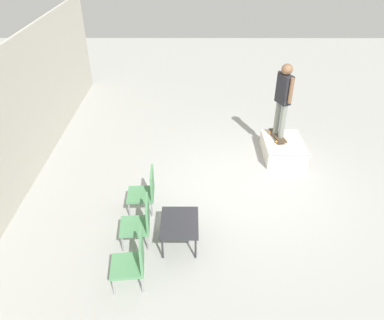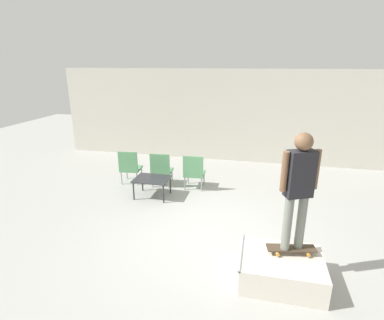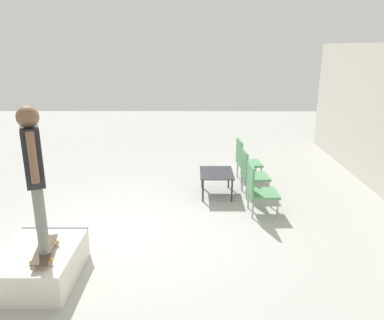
{
  "view_description": "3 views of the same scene",
  "coord_description": "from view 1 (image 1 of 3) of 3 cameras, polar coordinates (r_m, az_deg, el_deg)",
  "views": [
    {
      "loc": [
        -6.59,
        1.29,
        4.99
      ],
      "look_at": [
        -0.62,
        1.31,
        1.09
      ],
      "focal_mm": 35.0,
      "sensor_mm": 36.0,
      "label": 1
    },
    {
      "loc": [
        0.78,
        -4.91,
        3.18
      ],
      "look_at": [
        -0.57,
        1.04,
        1.19
      ],
      "focal_mm": 28.0,
      "sensor_mm": 36.0,
      "label": 2
    },
    {
      "loc": [
        5.49,
        1.08,
        2.92
      ],
      "look_at": [
        -0.73,
        1.04,
        1.03
      ],
      "focal_mm": 35.0,
      "sensor_mm": 36.0,
      "label": 3
    }
  ],
  "objects": [
    {
      "name": "ground_plane",
      "position": [
        8.36,
        9.02,
        -3.96
      ],
      "size": [
        24.0,
        24.0,
        0.0
      ],
      "primitive_type": "plane",
      "color": "#A8A8A3"
    },
    {
      "name": "patio_chair_right",
      "position": [
        7.4,
        -7.09,
        -4.57
      ],
      "size": [
        0.54,
        0.54,
        0.93
      ],
      "rotation": [
        0.0,
        0.0,
        3.18
      ],
      "color": "#99999E",
      "rests_on": "ground_plane"
    },
    {
      "name": "skateboard_on_ramp",
      "position": [
        9.38,
        12.92,
        3.65
      ],
      "size": [
        0.76,
        0.35,
        0.07
      ],
      "rotation": [
        0.0,
        0.0,
        0.18
      ],
      "color": "#473828",
      "rests_on": "skate_ramp_box"
    },
    {
      "name": "skate_ramp_box",
      "position": [
        9.45,
        13.69,
        1.7
      ],
      "size": [
        1.24,
        0.94,
        0.44
      ],
      "color": "silver",
      "rests_on": "ground_plane"
    },
    {
      "name": "patio_chair_left",
      "position": [
        6.1,
        -8.93,
        -14.88
      ],
      "size": [
        0.57,
        0.57,
        0.93
      ],
      "rotation": [
        0.0,
        0.0,
        3.24
      ],
      "color": "#99999E",
      "rests_on": "ground_plane"
    },
    {
      "name": "coffee_table",
      "position": [
        6.7,
        -1.92,
        -9.81
      ],
      "size": [
        0.85,
        0.67,
        0.48
      ],
      "color": "#2D2D33",
      "rests_on": "ground_plane"
    },
    {
      "name": "person_skater",
      "position": [
        8.92,
        13.77,
        9.63
      ],
      "size": [
        0.53,
        0.34,
        1.78
      ],
      "rotation": [
        0.0,
        0.0,
        0.42
      ],
      "color": "gray",
      "rests_on": "skateboard_on_ramp"
    },
    {
      "name": "patio_chair_center",
      "position": [
        6.72,
        -7.91,
        -9.22
      ],
      "size": [
        0.56,
        0.56,
        0.93
      ],
      "rotation": [
        0.0,
        0.0,
        3.22
      ],
      "color": "#99999E",
      "rests_on": "ground_plane"
    },
    {
      "name": "house_wall_back",
      "position": [
        8.27,
        -25.64,
        4.74
      ],
      "size": [
        12.0,
        0.06,
        3.0
      ],
      "color": "beige",
      "rests_on": "ground_plane"
    }
  ]
}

